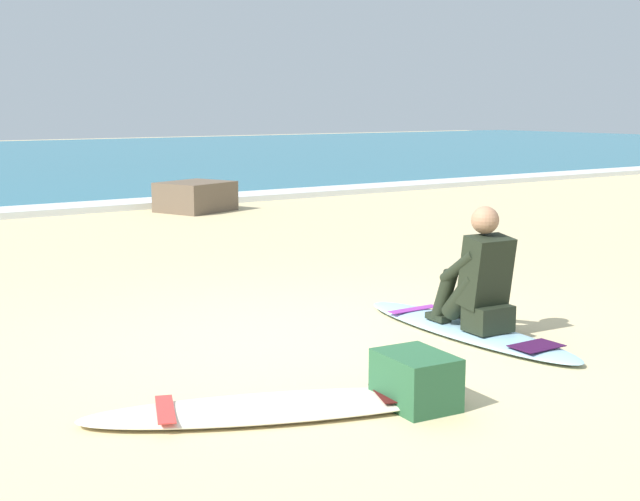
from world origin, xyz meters
name	(u,v)px	position (x,y,z in m)	size (l,w,h in m)	color
ground_plane	(307,340)	(0.00, 0.00, 0.00)	(80.00, 80.00, 0.00)	beige
surfboard_main	(466,329)	(1.12, -0.56, 0.04)	(0.55, 2.29, 0.08)	#9ED1E5
surfer_seated	(479,282)	(1.13, -0.68, 0.44)	(0.40, 0.72, 0.95)	black
surfboard_spare_near	(276,407)	(-1.04, -1.24, 0.04)	(2.30, 1.33, 0.08)	#EFE5C6
shoreline_rock	(195,197)	(3.00, 7.89, 0.25)	(1.10, 0.95, 0.49)	brown
beach_bag	(416,380)	(-0.30, -1.60, 0.16)	(0.36, 0.48, 0.32)	#285B38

